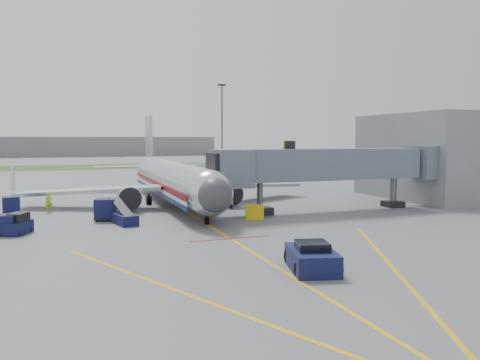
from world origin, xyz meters
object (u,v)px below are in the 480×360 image
object	(u,v)px
belt_loader	(124,218)
pushback_tug	(312,258)
airliner	(173,180)
ramp_worker	(49,202)
baggage_tug	(19,225)

from	to	relation	value
belt_loader	pushback_tug	bearing A→B (deg)	-65.79
airliner	pushback_tug	bearing A→B (deg)	-86.94
ramp_worker	belt_loader	bearing A→B (deg)	-80.97
baggage_tug	belt_loader	bearing A→B (deg)	11.39
airliner	belt_loader	bearing A→B (deg)	-121.16
belt_loader	ramp_worker	distance (m)	10.94
airliner	ramp_worker	xyz separation A→B (m)	(-12.53, -1.57, -1.71)
airliner	pushback_tug	size ratio (longest dim) A/B	8.50
baggage_tug	airliner	bearing A→B (deg)	40.62
baggage_tug	pushback_tug	bearing A→B (deg)	-45.63
airliner	ramp_worker	world-z (taller)	airliner
airliner	ramp_worker	distance (m)	12.75
belt_loader	ramp_worker	world-z (taller)	belt_loader
pushback_tug	ramp_worker	distance (m)	30.21
pushback_tug	airliner	bearing A→B (deg)	93.06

